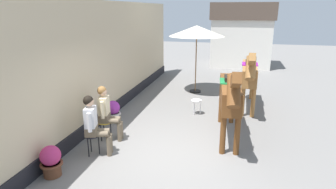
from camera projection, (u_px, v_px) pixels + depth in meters
ground_plane at (193, 111)px, 9.32m from camera, size 40.00×40.00×0.00m
pub_facade_wall at (96, 70)px, 8.06m from camera, size 0.34×14.00×3.40m
distant_cottage at (241, 34)px, 16.29m from camera, size 3.40×2.60×3.50m
seated_visitor_near at (94, 122)px, 6.34m from camera, size 0.61×0.48×1.39m
seated_visitor_far at (107, 110)px, 7.08m from camera, size 0.61×0.48×1.39m
saddled_horse_near at (230, 95)px, 7.05m from camera, size 0.62×3.00×2.06m
saddled_horse_far at (249, 74)px, 9.31m from camera, size 0.51×3.00×2.06m
flower_planter_near at (51, 161)px, 5.62m from camera, size 0.43×0.43×0.64m
flower_planter_far at (113, 111)px, 8.34m from camera, size 0.43×0.43×0.64m
cafe_parasol at (197, 31)px, 10.79m from camera, size 2.10×2.10×2.58m
spare_stool_white at (196, 102)px, 8.95m from camera, size 0.32×0.32×0.46m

